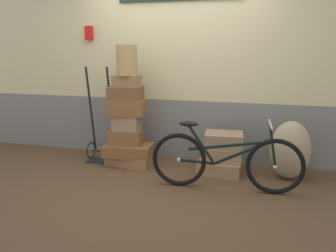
% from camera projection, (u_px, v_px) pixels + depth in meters
% --- Properties ---
extents(ground, '(9.71, 5.20, 0.06)m').
position_uv_depth(ground, '(162.00, 177.00, 4.42)').
color(ground, '#513823').
extents(station_building, '(7.71, 0.74, 2.92)m').
position_uv_depth(station_building, '(179.00, 58.00, 4.88)').
color(station_building, slate).
rests_on(station_building, ground).
extents(suitcase_0, '(0.66, 0.42, 0.14)m').
position_uv_depth(suitcase_0, '(131.00, 159.00, 4.80)').
color(suitcase_0, olive).
rests_on(suitcase_0, ground).
extents(suitcase_1, '(0.69, 0.45, 0.15)m').
position_uv_depth(suitcase_1, '(128.00, 150.00, 4.75)').
color(suitcase_1, brown).
rests_on(suitcase_1, suitcase_0).
extents(suitcase_2, '(0.46, 0.29, 0.20)m').
position_uv_depth(suitcase_2, '(126.00, 137.00, 4.75)').
color(suitcase_2, brown).
rests_on(suitcase_2, suitcase_1).
extents(suitcase_3, '(0.37, 0.22, 0.21)m').
position_uv_depth(suitcase_3, '(127.00, 123.00, 4.68)').
color(suitcase_3, '#937051').
rests_on(suitcase_3, suitcase_2).
extents(suitcase_4, '(0.52, 0.35, 0.21)m').
position_uv_depth(suitcase_4, '(127.00, 107.00, 4.64)').
color(suitcase_4, brown).
rests_on(suitcase_4, suitcase_3).
extents(suitcase_5, '(0.48, 0.34, 0.18)m').
position_uv_depth(suitcase_5, '(126.00, 93.00, 4.64)').
color(suitcase_5, brown).
rests_on(suitcase_5, suitcase_4).
extents(suitcase_6, '(0.36, 0.25, 0.15)m').
position_uv_depth(suitcase_6, '(127.00, 81.00, 4.59)').
color(suitcase_6, olive).
rests_on(suitcase_6, suitcase_5).
extents(suitcase_7, '(0.55, 0.47, 0.17)m').
position_uv_depth(suitcase_7, '(220.00, 166.00, 4.48)').
color(suitcase_7, '#9E754C').
rests_on(suitcase_7, ground).
extents(suitcase_8, '(0.51, 0.43, 0.18)m').
position_uv_depth(suitcase_8, '(223.00, 154.00, 4.43)').
color(suitcase_8, '#9E754C').
rests_on(suitcase_8, suitcase_7).
extents(suitcase_9, '(0.51, 0.42, 0.18)m').
position_uv_depth(suitcase_9, '(224.00, 140.00, 4.40)').
color(suitcase_9, '#937051').
rests_on(suitcase_9, suitcase_8).
extents(wicker_basket, '(0.28, 0.28, 0.40)m').
position_uv_depth(wicker_basket, '(127.00, 60.00, 4.50)').
color(wicker_basket, '#A8844C').
rests_on(wicker_basket, suitcase_6).
extents(luggage_trolley, '(0.39, 0.34, 1.35)m').
position_uv_depth(luggage_trolley, '(101.00, 137.00, 4.93)').
color(luggage_trolley, black).
rests_on(luggage_trolley, ground).
extents(burlap_sack, '(0.49, 0.41, 0.73)m').
position_uv_depth(burlap_sack, '(290.00, 150.00, 4.22)').
color(burlap_sack, '#9E8966').
rests_on(burlap_sack, ground).
extents(bicycle, '(1.72, 0.46, 0.81)m').
position_uv_depth(bicycle, '(225.00, 161.00, 3.88)').
color(bicycle, black).
rests_on(bicycle, ground).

